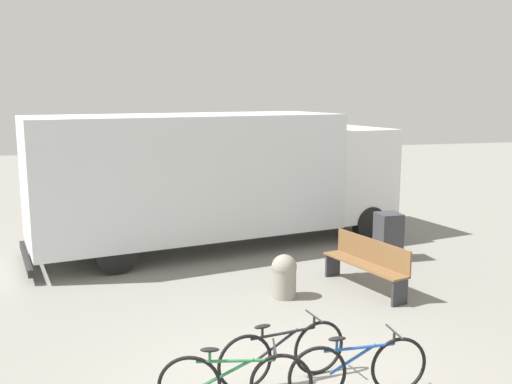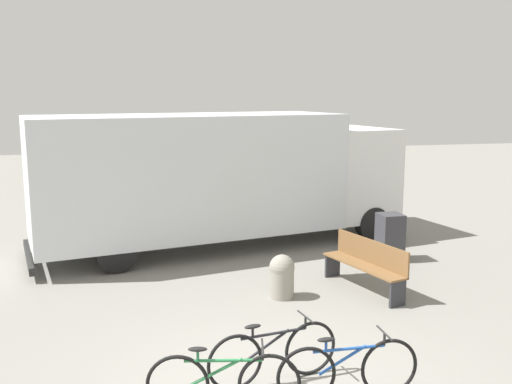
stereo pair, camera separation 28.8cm
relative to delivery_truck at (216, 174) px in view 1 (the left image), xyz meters
name	(u,v)px [view 1 (the left image)]	position (x,y,z in m)	size (l,w,h in m)	color
delivery_truck	(216,174)	(0.00, 0.00, 0.00)	(9.17, 4.10, 3.15)	silver
park_bench	(367,262)	(2.11, -3.79, -1.21)	(0.90, 2.02, 0.95)	brown
bicycle_near	(235,383)	(-1.24, -7.30, -1.35)	(1.74, 0.52, 0.82)	black
bicycle_middle	(283,353)	(-0.49, -6.73, -1.35)	(1.76, 0.44, 0.82)	black
bicycle_far	(358,369)	(0.26, -7.36, -1.35)	(1.78, 0.44, 0.82)	black
bollard_near_bench	(284,275)	(0.47, -3.82, -1.32)	(0.46, 0.46, 0.79)	gray
utility_box	(388,236)	(3.43, -2.13, -1.22)	(0.50, 0.53, 1.04)	#38383D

